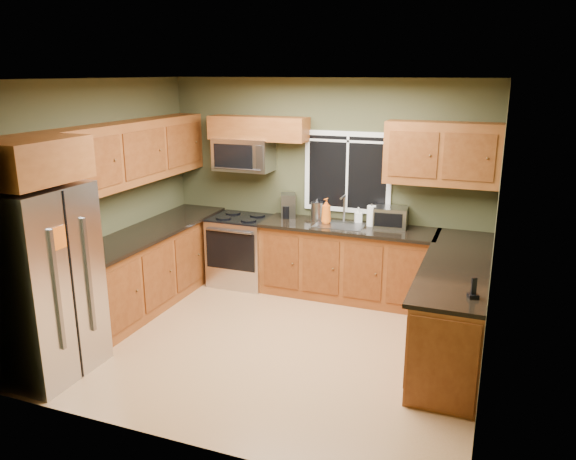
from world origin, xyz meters
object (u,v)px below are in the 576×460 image
Objects in this scene: coffee_maker at (288,206)px; kettle at (317,210)px; toaster_oven at (391,217)px; cordless_phone at (473,292)px; range at (241,250)px; microwave at (244,154)px; refrigerator at (42,283)px; paper_towel_roll at (371,216)px; soap_bottle_b at (358,215)px; soap_bottle_a at (326,211)px.

kettle is at bearing 1.65° from coffee_maker.
kettle reaches higher than toaster_oven.
toaster_oven is at bearing -0.94° from coffee_maker.
range is at bearing 148.92° from cordless_phone.
coffee_maker is (0.61, 0.03, -0.65)m from microwave.
refrigerator is 2.37× the size of microwave.
range is at bearing -175.69° from toaster_oven.
refrigerator reaches higher than paper_towel_roll.
coffee_maker is 1.61× the size of soap_bottle_b.
toaster_oven is 1.37× the size of coffee_maker.
microwave is at bearing 147.07° from cordless_phone.
microwave is (-0.00, 0.14, 1.26)m from range.
range is 1.65m from soap_bottle_b.
paper_towel_roll is at bearing 50.18° from refrigerator.
microwave is 0.89m from coffee_maker.
coffee_maker is 1.69× the size of cordless_phone.
range is 0.88m from coffee_maker.
microwave is at bearing 76.66° from refrigerator.
range is at bearing -171.44° from soap_bottle_b.
refrigerator is at bearing -132.14° from toaster_oven.
microwave reaches higher than cordless_phone.
soap_bottle_a is at bearing -40.11° from kettle.
soap_bottle_b is 2.55m from cordless_phone.
kettle is at bearing 175.05° from paper_towel_roll.
microwave is 2.40× the size of soap_bottle_a.
paper_towel_roll is 1.48× the size of soap_bottle_b.
cordless_phone is (3.03, -1.83, 0.53)m from range.
microwave is 3.68m from cordless_phone.
refrigerator is 6.47× the size of kettle.
cordless_phone is at bearing 14.23° from refrigerator.
range is 3.08× the size of coffee_maker.
range is at bearing -169.77° from kettle.
toaster_oven is 0.43m from soap_bottle_b.
soap_bottle_b is at bearing 3.80° from coffee_maker.
refrigerator is 5.91× the size of coffee_maker.
microwave reaches higher than soap_bottle_a.
paper_towel_roll is (1.11, -0.05, -0.02)m from coffee_maker.
range is 3.37× the size of kettle.
cordless_phone is (1.31, -1.94, -0.07)m from paper_towel_roll.
coffee_maker is at bearing 167.13° from soap_bottle_a.
paper_towel_roll is at bearing -4.95° from kettle.
soap_bottle_b is at bearing 27.44° from soap_bottle_a.
refrigerator is 9.97× the size of cordless_phone.
kettle is at bearing 139.89° from soap_bottle_a.
cordless_phone reaches higher than range.
refrigerator is at bearing -103.34° from microwave.
microwave is 2.73× the size of kettle.
refrigerator reaches higher than soap_bottle_a.
soap_bottle_a is (0.56, -0.13, 0.02)m from coffee_maker.
toaster_oven is 0.95m from kettle.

